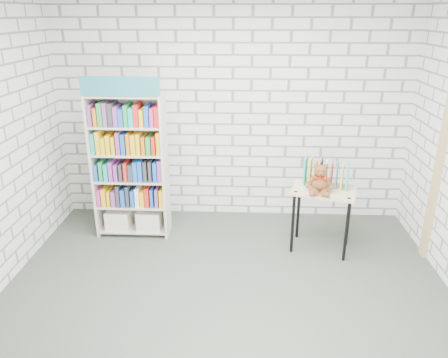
{
  "coord_description": "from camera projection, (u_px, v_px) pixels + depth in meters",
  "views": [
    {
      "loc": [
        0.15,
        -3.52,
        2.62
      ],
      "look_at": [
        -0.06,
        0.95,
        0.9
      ],
      "focal_mm": 35.0,
      "sensor_mm": 36.0,
      "label": 1
    }
  ],
  "objects": [
    {
      "name": "door_trim",
      "position": [
        438.0,
        169.0,
        4.64
      ],
      "size": [
        0.05,
        0.12,
        2.1
      ],
      "primitive_type": "cube",
      "color": "tan",
      "rests_on": "ground"
    },
    {
      "name": "display_table",
      "position": [
        323.0,
        198.0,
        4.94
      ],
      "size": [
        0.81,
        0.66,
        0.75
      ],
      "color": "tan",
      "rests_on": "ground"
    },
    {
      "name": "teddy_bear",
      "position": [
        320.0,
        181.0,
        4.77
      ],
      "size": [
        0.3,
        0.28,
        0.32
      ],
      "color": "brown",
      "rests_on": "display_table"
    },
    {
      "name": "bookshelf",
      "position": [
        130.0,
        165.0,
        5.23
      ],
      "size": [
        0.88,
        0.34,
        1.97
      ],
      "color": "beige",
      "rests_on": "ground"
    },
    {
      "name": "room_shell",
      "position": [
        226.0,
        120.0,
        3.59
      ],
      "size": [
        4.52,
        4.02,
        2.81
      ],
      "color": "silver",
      "rests_on": "ground"
    },
    {
      "name": "table_books",
      "position": [
        326.0,
        174.0,
        4.95
      ],
      "size": [
        0.53,
        0.34,
        0.29
      ],
      "color": "#27A9AB",
      "rests_on": "display_table"
    },
    {
      "name": "ground",
      "position": [
        226.0,
        300.0,
        4.23
      ],
      "size": [
        4.5,
        4.5,
        0.0
      ],
      "primitive_type": "plane",
      "color": "#3D473C",
      "rests_on": "ground"
    }
  ]
}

